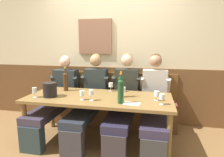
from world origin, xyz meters
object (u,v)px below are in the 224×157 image
object	(u,v)px
wine_glass_right_end	(91,93)
wine_glass_near_bucket	(35,91)
person_center_right_seat	(90,96)
person_left_seat	(154,99)
wine_bottle_amber_mid	(121,86)
wine_glass_center_front	(82,93)
person_center_left_seat	(124,97)
wine_bottle_green_tall	(66,81)
water_tumbler_right	(124,89)
wine_glass_mid_right	(157,94)
wine_bottle_clear_water	(121,90)
wine_glass_left_end	(162,97)
ice_bucket	(50,90)
dining_table	(99,101)
person_right_seat	(57,95)
wall_bench	(110,109)
wine_glass_by_bottle	(111,85)

from	to	relation	value
wine_glass_right_end	wine_glass_near_bucket	size ratio (longest dim) A/B	1.03
person_center_right_seat	person_left_seat	distance (m)	1.04
wine_glass_right_end	wine_glass_near_bucket	bearing A→B (deg)	-178.54
wine_bottle_amber_mid	wine_glass_center_front	world-z (taller)	wine_bottle_amber_mid
person_center_left_seat	wine_glass_near_bucket	world-z (taller)	person_center_left_seat
person_left_seat	wine_glass_center_front	bearing A→B (deg)	-151.20
wine_bottle_green_tall	person_center_left_seat	bearing A→B (deg)	7.77
wine_bottle_green_tall	water_tumbler_right	distance (m)	0.95
wine_glass_near_bucket	wine_glass_mid_right	world-z (taller)	wine_glass_near_bucket
wine_glass_right_end	water_tumbler_right	size ratio (longest dim) A/B	1.97
wine_bottle_clear_water	wine_glass_mid_right	xyz separation A→B (m)	(0.46, 0.21, -0.08)
person_center_right_seat	wine_glass_near_bucket	bearing A→B (deg)	-137.98
wine_glass_left_end	wine_glass_right_end	xyz separation A→B (m)	(-0.92, -0.02, 0.01)
water_tumbler_right	ice_bucket	bearing A→B (deg)	-153.29
wine_bottle_amber_mid	wine_bottle_green_tall	distance (m)	0.95
person_center_right_seat	wine_glass_left_end	size ratio (longest dim) A/B	9.58
wine_glass_right_end	wine_glass_near_bucket	world-z (taller)	wine_glass_right_end
wine_bottle_amber_mid	person_left_seat	bearing A→B (deg)	31.35
dining_table	wine_glass_near_bucket	size ratio (longest dim) A/B	14.55
wine_glass_left_end	wine_glass_center_front	xyz separation A→B (m)	(-1.06, -0.01, -0.01)
wine_glass_mid_right	water_tumbler_right	bearing A→B (deg)	143.02
person_center_right_seat	wine_glass_center_front	world-z (taller)	person_center_right_seat
wine_glass_center_front	person_right_seat	bearing A→B (deg)	140.92
wall_bench	wine_bottle_clear_water	distance (m)	1.19
wine_bottle_green_tall	wine_glass_right_end	world-z (taller)	wine_bottle_green_tall
wall_bench	wine_glass_left_end	size ratio (longest dim) A/B	17.45
wine_glass_center_front	water_tumbler_right	distance (m)	0.74
wall_bench	wine_glass_mid_right	xyz separation A→B (m)	(0.82, -0.74, 0.53)
person_center_right_seat	wine_bottle_green_tall	distance (m)	0.46
person_center_right_seat	wine_glass_center_front	size ratio (longest dim) A/B	10.23
wine_glass_near_bucket	person_left_seat	bearing A→B (deg)	18.60
wine_glass_by_bottle	water_tumbler_right	bearing A→B (deg)	0.66
person_right_seat	wine_glass_center_front	distance (m)	0.87
person_center_left_seat	wine_glass_right_end	bearing A→B (deg)	-122.65
wall_bench	wine_glass_center_front	xyz separation A→B (m)	(-0.18, -0.92, 0.53)
wine_glass_mid_right	water_tumbler_right	size ratio (longest dim) A/B	1.73
wine_bottle_amber_mid	water_tumbler_right	distance (m)	0.33
wine_glass_center_front	person_center_right_seat	bearing A→B (deg)	97.27
dining_table	wine_bottle_clear_water	size ratio (longest dim) A/B	5.31
wine_bottle_green_tall	person_right_seat	bearing A→B (deg)	154.15
wine_bottle_amber_mid	water_tumbler_right	xyz separation A→B (m)	(-0.00, 0.31, -0.13)
wine_glass_right_end	wine_glass_by_bottle	bearing A→B (deg)	75.32
person_right_seat	wine_glass_left_end	xyz separation A→B (m)	(1.71, -0.52, 0.22)
wine_bottle_amber_mid	wine_bottle_green_tall	xyz separation A→B (m)	(-0.94, 0.18, -0.00)
person_right_seat	water_tumbler_right	size ratio (longest dim) A/B	17.50
ice_bucket	water_tumbler_right	world-z (taller)	ice_bucket
wine_glass_left_end	wine_glass_near_bucket	xyz separation A→B (m)	(-1.76, -0.04, 0.00)
wine_glass_mid_right	wine_glass_right_end	bearing A→B (deg)	-168.10
person_left_seat	wine_glass_by_bottle	xyz separation A→B (m)	(-0.69, 0.02, 0.19)
person_center_right_seat	wine_glass_by_bottle	size ratio (longest dim) A/B	9.64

